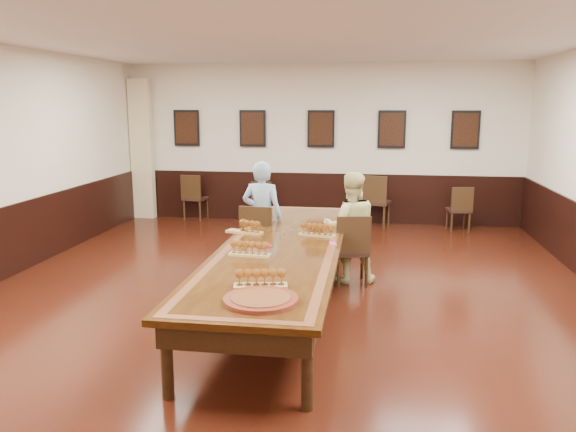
% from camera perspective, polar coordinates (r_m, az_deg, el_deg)
% --- Properties ---
extents(floor, '(8.00, 10.00, 0.02)m').
position_cam_1_polar(floor, '(6.91, -0.62, -9.05)').
color(floor, black).
rests_on(floor, ground).
extents(ceiling, '(8.00, 10.00, 0.02)m').
position_cam_1_polar(ceiling, '(6.53, -0.69, 18.48)').
color(ceiling, white).
rests_on(ceiling, floor).
extents(wall_back, '(8.00, 0.02, 3.20)m').
position_cam_1_polar(wall_back, '(11.48, 3.38, 7.35)').
color(wall_back, beige).
rests_on(wall_back, floor).
extents(wall_front, '(8.00, 0.02, 3.20)m').
position_cam_1_polar(wall_front, '(1.91, -26.42, -14.80)').
color(wall_front, beige).
rests_on(wall_front, floor).
extents(chair_man, '(0.52, 0.56, 1.01)m').
position_cam_1_polar(chair_man, '(8.01, -2.83, -2.34)').
color(chair_man, black).
rests_on(chair_man, floor).
extents(chair_woman, '(0.53, 0.57, 0.97)m').
position_cam_1_polar(chair_woman, '(7.61, 6.42, -3.31)').
color(chair_woman, black).
rests_on(chair_woman, floor).
extents(spare_chair_a, '(0.52, 0.55, 0.95)m').
position_cam_1_polar(spare_chair_a, '(11.95, -9.36, 1.95)').
color(spare_chair_a, black).
rests_on(spare_chair_a, floor).
extents(spare_chair_b, '(0.45, 0.49, 0.87)m').
position_cam_1_polar(spare_chair_b, '(11.44, -2.65, 1.47)').
color(spare_chair_b, black).
rests_on(spare_chair_b, floor).
extents(spare_chair_c, '(0.60, 0.63, 1.03)m').
position_cam_1_polar(spare_chair_c, '(11.22, 9.03, 1.55)').
color(spare_chair_c, black).
rests_on(spare_chair_c, floor).
extents(spare_chair_d, '(0.47, 0.50, 0.87)m').
position_cam_1_polar(spare_chair_d, '(11.17, 16.95, 0.74)').
color(spare_chair_d, black).
rests_on(spare_chair_d, floor).
extents(person_man, '(0.62, 0.44, 1.61)m').
position_cam_1_polar(person_man, '(8.04, -2.63, -0.08)').
color(person_man, '#4A84BB').
rests_on(person_man, floor).
extents(person_woman, '(0.84, 0.71, 1.51)m').
position_cam_1_polar(person_woman, '(7.64, 6.35, -1.15)').
color(person_woman, '#EBE593').
rests_on(person_woman, floor).
extents(pink_phone, '(0.11, 0.16, 0.01)m').
position_cam_1_polar(pink_phone, '(6.73, 4.58, -2.82)').
color(pink_phone, '#E34B9B').
rests_on(pink_phone, conference_table).
extents(curtain, '(0.45, 0.18, 2.90)m').
position_cam_1_polar(curtain, '(12.23, -14.61, 6.55)').
color(curtain, beige).
rests_on(curtain, floor).
extents(wainscoting, '(8.00, 10.00, 1.00)m').
position_cam_1_polar(wainscoting, '(6.75, -0.63, -4.99)').
color(wainscoting, black).
rests_on(wainscoting, floor).
extents(conference_table, '(1.40, 5.00, 0.76)m').
position_cam_1_polar(conference_table, '(6.72, -0.64, -4.09)').
color(conference_table, black).
rests_on(conference_table, floor).
extents(posters, '(6.14, 0.04, 0.74)m').
position_cam_1_polar(posters, '(11.39, 3.36, 8.83)').
color(posters, black).
rests_on(posters, wall_back).
extents(flight_a, '(0.51, 0.28, 0.18)m').
position_cam_1_polar(flight_a, '(7.26, -4.22, -1.13)').
color(flight_a, '#AC8B48').
rests_on(flight_a, conference_table).
extents(flight_b, '(0.48, 0.24, 0.17)m').
position_cam_1_polar(flight_b, '(7.09, 2.96, -1.45)').
color(flight_b, '#AC8B48').
rests_on(flight_b, conference_table).
extents(flight_c, '(0.47, 0.17, 0.17)m').
position_cam_1_polar(flight_c, '(6.18, -3.94, -3.38)').
color(flight_c, '#AC8B48').
rests_on(flight_c, conference_table).
extents(flight_d, '(0.51, 0.24, 0.18)m').
position_cam_1_polar(flight_d, '(5.13, -2.81, -6.42)').
color(flight_d, '#AC8B48').
rests_on(flight_d, conference_table).
extents(red_plate_grp, '(0.20, 0.20, 0.03)m').
position_cam_1_polar(red_plate_grp, '(6.58, -2.46, -3.09)').
color(red_plate_grp, '#AD0B2C').
rests_on(red_plate_grp, conference_table).
extents(carved_platter, '(0.77, 0.77, 0.05)m').
position_cam_1_polar(carved_platter, '(4.80, -2.79, -8.48)').
color(carved_platter, '#5C1D12').
rests_on(carved_platter, conference_table).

